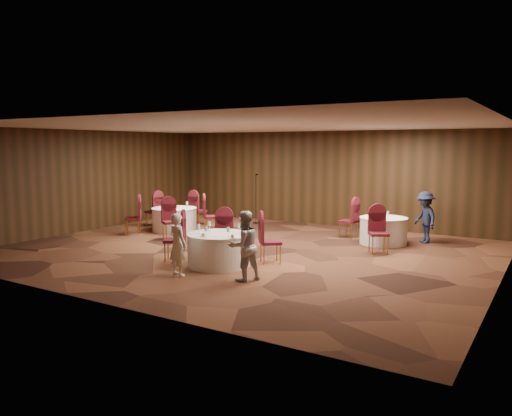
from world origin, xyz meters
The scene contains 15 objects.
ground centered at (0.00, 0.00, 0.00)m, with size 12.00×12.00×0.00m, color black.
room_shell centered at (0.00, 0.00, 1.96)m, with size 12.00×12.00×12.00m.
table_main centered at (0.42, -1.75, 0.38)m, with size 1.43×1.43×0.74m.
table_left centered at (-3.56, 1.33, 0.38)m, with size 1.42×1.42×0.74m.
table_right centered at (2.79, 2.72, 0.38)m, with size 1.30×1.30×0.74m.
chairs_main centered at (0.11, -1.14, 0.50)m, with size 2.77×1.91×1.00m.
chairs_left centered at (-3.56, 1.31, 0.50)m, with size 3.04×3.12×1.00m.
chairs_right centered at (2.34, 2.30, 0.50)m, with size 2.07×2.25×1.00m.
tabletop_main centered at (0.55, -1.85, 0.84)m, with size 1.12×1.03×0.22m.
tabletop_left centered at (-3.56, 1.33, 0.82)m, with size 0.85×0.76×0.22m.
tabletop_right centered at (2.98, 2.46, 0.90)m, with size 0.08×0.08×0.22m.
mic_stand centered at (-2.18, 4.07, 0.52)m, with size 0.24×0.24×1.74m.
woman_a centered at (0.18, -2.88, 0.66)m, with size 0.48×0.32×1.32m, color white.
woman_b centered at (1.56, -2.47, 0.71)m, with size 0.69×0.54×1.42m, color #B7B6BB.
man_c centered at (3.72, 3.47, 0.72)m, with size 0.93×0.54×1.44m, color black.
Camera 1 is at (6.91, -10.71, 2.69)m, focal length 35.00 mm.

